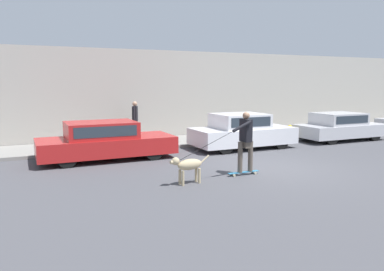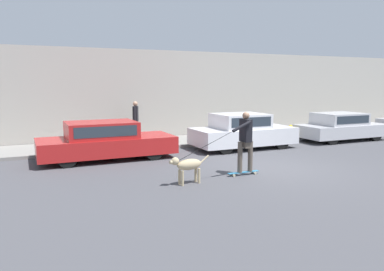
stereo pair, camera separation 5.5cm
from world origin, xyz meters
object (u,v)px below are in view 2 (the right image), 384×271
Objects in this scene: parked_car_0 at (105,141)px; parked_car_1 at (242,132)px; parked_car_2 at (341,127)px; skateboarder at (245,139)px; fire_hydrant at (290,133)px; pedestrian_with_bag at (136,119)px; dog at (188,165)px.

parked_car_1 is (5.27, 0.00, 0.03)m from parked_car_0.
parked_car_2 is 1.53× the size of skateboarder.
fire_hydrant is at bearing -138.71° from skateboarder.
parked_car_1 is 2.42× the size of pedestrian_with_bag.
parked_car_1 is 5.64× the size of fire_hydrant.
pedestrian_with_bag is at bearing 163.57° from fire_hydrant.
parked_car_2 is at bearing 7.20° from pedestrian_with_bag.
pedestrian_with_bag is 6.72m from fire_hydrant.
skateboarder is 3.66× the size of fire_hydrant.
parked_car_2 is (10.31, 0.00, -0.02)m from parked_car_0.
parked_car_0 is 8.20m from fire_hydrant.
parked_car_1 is 3.00m from fire_hydrant.
fire_hydrant is (6.88, 4.69, -0.11)m from dog.
parked_car_0 is 3.91× the size of dog.
fire_hydrant is at bearing 160.92° from parked_car_2.
pedestrian_with_bag is at bearing 142.20° from parked_car_1.
parked_car_1 reaches higher than parked_car_0.
dog is (-9.03, -3.95, -0.11)m from parked_car_2.
dog is 1.90m from skateboarder.
pedestrian_with_bag reaches higher than dog.
parked_car_2 is 8.12m from skateboarder.
parked_car_2 reaches higher than dog.
skateboarder is at bearing -53.71° from pedestrian_with_bag.
skateboarder is at bearing -152.81° from parked_car_2.
fire_hydrant is at bearing 13.48° from parked_car_1.
skateboarder is at bearing -179.89° from dog.
dog reaches higher than fire_hydrant.
parked_car_2 is 9.85m from dog.
pedestrian_with_bag is at bearing -78.01° from skateboarder.
parked_car_0 is 1.70× the size of skateboarder.
parked_car_0 reaches higher than dog.
fire_hydrant is at bearing 7.88° from pedestrian_with_bag.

